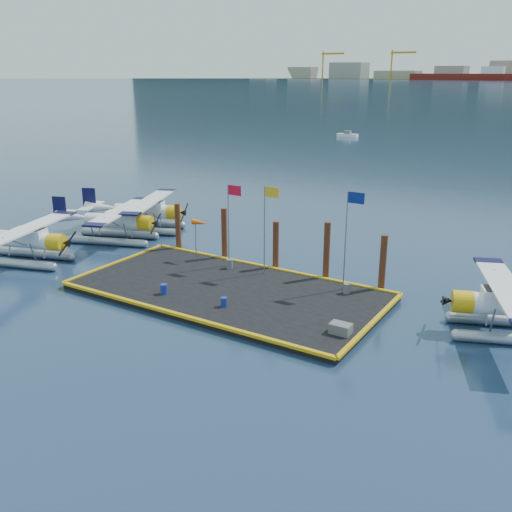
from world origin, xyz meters
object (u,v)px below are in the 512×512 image
at_px(piling_0, 178,228).
at_px(piling_4, 383,265).
at_px(drum_5, 230,264).
at_px(windsock, 200,224).
at_px(drum_1, 224,302).
at_px(flagpole_yellow, 267,217).
at_px(piling_1, 224,235).
at_px(seaplane_d, 512,308).
at_px(seaplane_a, 26,242).
at_px(seaplane_c, 146,213).
at_px(drum_4, 347,288).
at_px(flagpole_red, 231,213).
at_px(flagpole_blue, 349,226).
at_px(crate, 341,328).
at_px(piling_2, 276,247).
at_px(drum_3, 164,289).
at_px(piling_3, 327,253).
at_px(seaplane_b, 117,223).

height_order(piling_0, piling_4, same).
relative_size(drum_5, windsock, 0.22).
bearing_deg(windsock, piling_4, 6.75).
bearing_deg(drum_1, flagpole_yellow, 97.06).
bearing_deg(windsock, piling_1, 57.34).
bearing_deg(drum_1, seaplane_d, 20.86).
relative_size(seaplane_a, seaplane_c, 1.01).
distance_m(seaplane_a, piling_4, 26.42).
bearing_deg(drum_5, flagpole_yellow, 8.30).
bearing_deg(drum_5, seaplane_a, -156.97).
distance_m(drum_4, flagpole_red, 9.96).
relative_size(seaplane_a, flagpole_blue, 1.63).
bearing_deg(piling_1, flagpole_yellow, -18.79).
xyz_separation_m(drum_1, drum_4, (5.47, 5.91, 0.04)).
xyz_separation_m(drum_4, windsock, (-11.98, 0.47, 2.50)).
bearing_deg(piling_1, crate, -30.59).
relative_size(windsock, piling_4, 0.78).
bearing_deg(piling_4, seaplane_c, 171.57).
bearing_deg(drum_5, piling_2, 37.10).
bearing_deg(drum_4, seaplane_c, 165.84).
bearing_deg(seaplane_d, flagpole_red, 66.59).
height_order(crate, flagpole_red, flagpole_red).
relative_size(seaplane_a, drum_3, 16.34).
distance_m(flagpole_yellow, flagpole_blue, 6.00).
bearing_deg(seaplane_d, flagpole_yellow, 66.25).
bearing_deg(seaplane_d, seaplane_a, 78.55).
xyz_separation_m(drum_1, piling_3, (3.01, 7.98, 1.46)).
distance_m(windsock, piling_3, 9.72).
distance_m(drum_5, piling_2, 3.54).
bearing_deg(piling_4, piling_0, 180.00).
bearing_deg(crate, drum_4, 109.98).
relative_size(seaplane_b, seaplane_c, 0.98).
relative_size(seaplane_b, crate, 8.94).
bearing_deg(drum_5, piling_0, 162.31).
distance_m(drum_5, windsock, 3.81).
relative_size(seaplane_a, flagpole_red, 1.76).
height_order(flagpole_red, piling_1, flagpole_red).
bearing_deg(piling_0, piling_2, 0.00).
height_order(seaplane_d, piling_3, piling_3).
distance_m(piling_3, piling_4, 4.00).
bearing_deg(drum_3, windsock, 107.29).
xyz_separation_m(flagpole_red, windsock, (-2.73, 0.00, -1.17)).
bearing_deg(piling_2, flagpole_yellow, -82.79).
height_order(seaplane_c, seaplane_d, seaplane_c).
distance_m(flagpole_yellow, piling_0, 9.67).
xyz_separation_m(seaplane_c, flagpole_yellow, (15.83, -5.10, 2.86)).
bearing_deg(drum_4, windsock, 177.75).
xyz_separation_m(flagpole_blue, windsock, (-11.72, 0.00, -1.46)).
xyz_separation_m(piling_0, piling_1, (4.50, 0.00, 0.10)).
xyz_separation_m(piling_2, piling_3, (4.00, 0.00, 0.25)).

